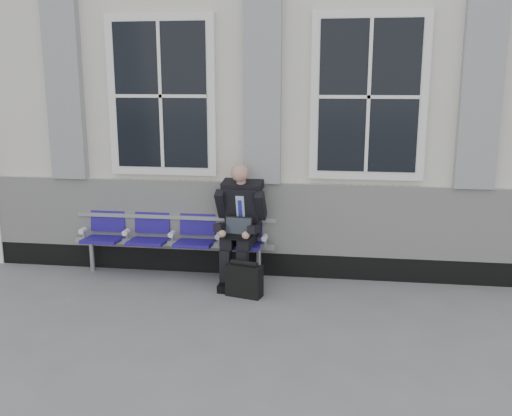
# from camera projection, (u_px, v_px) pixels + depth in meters

# --- Properties ---
(ground) EXTENTS (70.00, 70.00, 0.00)m
(ground) POSITION_uv_depth(u_px,v_px,m) (331.00, 326.00, 5.79)
(ground) COLOR slate
(ground) RESTS_ON ground
(station_building) EXTENTS (14.40, 4.40, 4.49)m
(station_building) POSITION_uv_depth(u_px,v_px,m) (337.00, 95.00, 8.66)
(station_building) COLOR beige
(station_building) RESTS_ON ground
(bench) EXTENTS (2.60, 0.47, 0.91)m
(bench) POSITION_uv_depth(u_px,v_px,m) (173.00, 232.00, 7.23)
(bench) COLOR #9EA0A3
(bench) RESTS_ON ground
(businessman) EXTENTS (0.62, 0.83, 1.47)m
(businessman) POSITION_uv_depth(u_px,v_px,m) (240.00, 219.00, 6.92)
(businessman) COLOR black
(businessman) RESTS_ON ground
(briefcase) EXTENTS (0.45, 0.27, 0.43)m
(briefcase) POSITION_uv_depth(u_px,v_px,m) (244.00, 280.00, 6.56)
(briefcase) COLOR black
(briefcase) RESTS_ON ground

